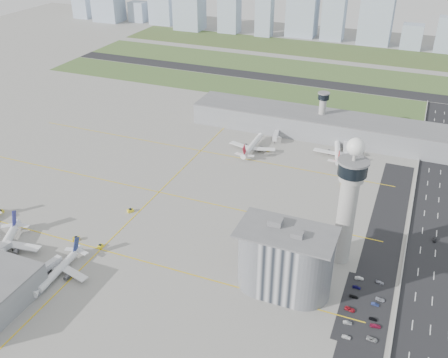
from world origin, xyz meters
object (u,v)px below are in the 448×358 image
at_px(control_tower, 349,198).
at_px(airplane_far_a, 253,142).
at_px(car_lot_2, 350,309).
at_px(car_lot_8, 373,319).
at_px(jet_bridge_near_2, 37,277).
at_px(car_lot_10, 380,299).
at_px(car_lot_4, 357,287).
at_px(tug_4, 268,150).
at_px(jet_bridge_far_0, 277,133).
at_px(airplane_near_c, 57,267).
at_px(car_lot_3, 354,297).
at_px(car_lot_5, 359,278).
at_px(car_lot_1, 347,323).
at_px(jet_bridge_far_1, 346,145).
at_px(airplane_far_b, 338,148).
at_px(car_hw_4, 433,134).
at_px(tug_5, 344,183).
at_px(car_lot_6, 372,339).
at_px(tug_0, 0,212).
at_px(admin_building, 285,260).
at_px(car_lot_0, 346,337).
at_px(car_lot_9, 375,304).
at_px(tug_2, 100,246).
at_px(car_lot_7, 375,326).
at_px(car_lot_11, 380,282).
at_px(car_hw_1, 435,240).
at_px(airplane_near_b, 2,243).
at_px(tug_3, 130,210).
at_px(secondary_tower, 322,110).

distance_m(control_tower, airplane_far_a, 129.41).
distance_m(car_lot_2, car_lot_8, 10.08).
distance_m(jet_bridge_near_2, car_lot_10, 154.14).
bearing_deg(car_lot_4, tug_4, 34.32).
bearing_deg(jet_bridge_far_0, airplane_near_c, -24.64).
bearing_deg(car_lot_3, car_lot_5, -1.09).
bearing_deg(car_lot_2, car_lot_1, -168.32).
bearing_deg(jet_bridge_far_1, airplane_far_b, -25.01).
relative_size(airplane_far_b, car_lot_5, 9.77).
relative_size(car_lot_5, car_lot_8, 1.18).
distance_m(jet_bridge_near_2, car_hw_4, 289.81).
xyz_separation_m(tug_5, car_lot_6, (33.28, -119.29, -0.29)).
bearing_deg(airplane_far_b, tug_0, 120.06).
bearing_deg(car_lot_6, admin_building, 73.45).
relative_size(car_lot_0, car_lot_9, 1.07).
bearing_deg(tug_2, car_lot_7, 178.39).
bearing_deg(airplane_far_b, car_lot_11, -172.35).
distance_m(jet_bridge_near_2, car_lot_1, 138.88).
height_order(admin_building, car_lot_6, admin_building).
xyz_separation_m(jet_bridge_far_0, car_lot_8, (90.54, -159.17, -2.28)).
bearing_deg(tug_5, car_hw_4, 128.62).
bearing_deg(car_hw_1, airplane_near_b, -153.19).
distance_m(jet_bridge_near_2, car_lot_4, 145.24).
bearing_deg(car_lot_2, tug_4, 39.64).
bearing_deg(tug_5, control_tower, -16.57).
bearing_deg(admin_building, tug_3, 164.20).
bearing_deg(car_lot_0, car_lot_1, 6.92).
relative_size(tug_5, car_lot_9, 0.91).
distance_m(tug_2, car_lot_1, 124.44).
bearing_deg(airplane_near_b, secondary_tower, 127.03).
bearing_deg(tug_2, car_hw_4, -126.26).
bearing_deg(car_lot_9, airplane_near_b, 103.63).
distance_m(control_tower, car_lot_3, 43.83).
distance_m(tug_4, car_lot_4, 142.63).
relative_size(tug_4, tug_5, 0.98).
height_order(car_lot_7, car_lot_8, car_lot_7).
height_order(car_lot_5, car_lot_7, car_lot_5).
xyz_separation_m(airplane_far_a, airplane_far_b, (56.31, 14.23, -0.10)).
xyz_separation_m(tug_2, car_lot_4, (124.31, 18.23, -0.17)).
height_order(car_lot_10, car_hw_1, car_hw_1).
distance_m(jet_bridge_near_2, car_lot_6, 148.39).
bearing_deg(tug_5, car_lot_9, -7.78).
height_order(admin_building, airplane_far_b, admin_building).
distance_m(car_lot_6, car_lot_9, 20.53).
relative_size(control_tower, car_lot_7, 14.70).
xyz_separation_m(tug_3, car_lot_11, (136.74, -8.13, -0.44)).
relative_size(jet_bridge_near_2, car_lot_5, 3.55).
height_order(tug_3, car_lot_9, tug_3).
xyz_separation_m(tug_0, car_hw_4, (218.85, 203.29, -0.39)).
xyz_separation_m(airplane_far_a, car_lot_8, (100.08, -132.88, -4.93)).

